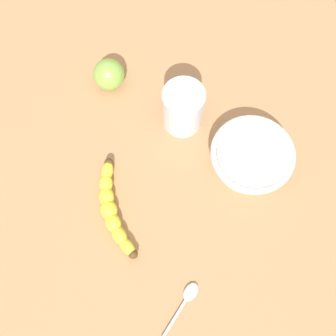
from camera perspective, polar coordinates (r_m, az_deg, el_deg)
wooden_tabletop at (r=84.05cm, az=-3.39°, el=-0.30°), size 120.00×120.00×3.00cm
banana at (r=79.00cm, az=-7.92°, el=-5.77°), size 15.15×15.91×3.26cm
smoothie_glass at (r=82.42cm, az=2.13°, el=8.37°), size 8.45×8.45×10.66cm
ceramic_bowl at (r=82.05cm, az=11.79°, el=1.68°), size 16.84×16.84×4.81cm
green_apple_fruit at (r=89.41cm, az=-8.37°, el=13.01°), size 6.72×6.72×6.72cm
teaspoon at (r=77.29cm, az=2.96°, el=-17.59°), size 11.26×2.60×0.80cm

